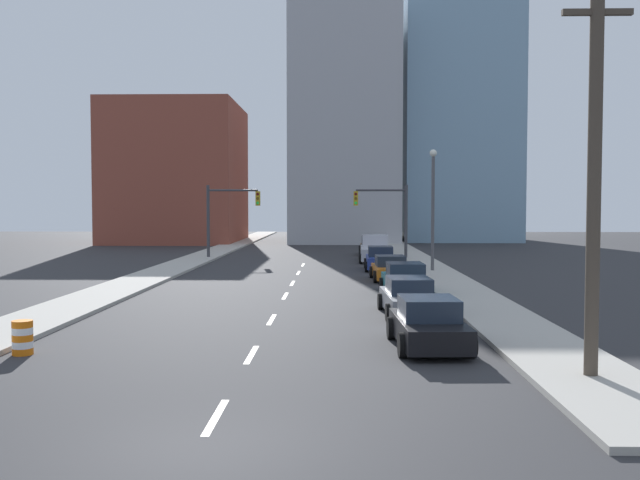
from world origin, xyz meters
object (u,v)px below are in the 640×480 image
(traffic_signal_right, at_px, (390,211))
(traffic_barrel, at_px, (23,338))
(sedan_blue, at_px, (380,259))
(utility_pole_right_near, at_px, (594,176))
(pickup_truck_silver, at_px, (375,251))
(sedan_brown, at_px, (372,247))
(sedan_gray, at_px, (409,298))
(sedan_teal, at_px, (405,280))
(sedan_orange, at_px, (390,269))
(sedan_black, at_px, (429,325))
(street_lamp, at_px, (433,201))
(traffic_signal_left, at_px, (224,211))

(traffic_signal_right, height_order, traffic_barrel, traffic_signal_right)
(traffic_barrel, height_order, sedan_blue, sedan_blue)
(utility_pole_right_near, relative_size, pickup_truck_silver, 1.56)
(traffic_barrel, bearing_deg, sedan_brown, 73.89)
(sedan_gray, bearing_deg, sedan_brown, 87.46)
(sedan_brown, bearing_deg, sedan_gray, -88.85)
(traffic_barrel, xyz_separation_m, sedan_brown, (11.57, 40.06, 0.23))
(sedan_teal, xyz_separation_m, sedan_brown, (-0.28, 26.39, 0.03))
(traffic_signal_right, xyz_separation_m, sedan_orange, (-1.13, -15.47, -3.06))
(sedan_black, xyz_separation_m, sedan_orange, (0.28, 18.67, -0.04))
(street_lamp, height_order, sedan_black, street_lamp)
(sedan_brown, bearing_deg, street_lamp, -77.83)
(sedan_orange, bearing_deg, sedan_blue, 90.05)
(sedan_black, bearing_deg, traffic_signal_left, 106.12)
(sedan_gray, distance_m, sedan_brown, 32.63)
(sedan_orange, bearing_deg, utility_pole_right_near, -83.89)
(sedan_blue, distance_m, sedan_brown, 14.00)
(pickup_truck_silver, bearing_deg, sedan_gray, -88.85)
(street_lamp, xyz_separation_m, sedan_blue, (-3.09, 1.70, -3.72))
(sedan_teal, xyz_separation_m, pickup_truck_silver, (-0.35, 19.47, 0.13))
(sedan_black, height_order, sedan_blue, sedan_blue)
(utility_pole_right_near, xyz_separation_m, sedan_teal, (-2.78, 16.30, -4.12))
(traffic_barrel, xyz_separation_m, sedan_orange, (11.61, 19.89, 0.15))
(utility_pole_right_near, relative_size, sedan_black, 2.11)
(sedan_teal, bearing_deg, street_lamp, 74.56)
(street_lamp, bearing_deg, pickup_truck_silver, 109.10)
(utility_pole_right_near, distance_m, street_lamp, 27.00)
(street_lamp, bearing_deg, sedan_teal, -104.12)
(traffic_barrel, xyz_separation_m, sedan_teal, (11.84, 13.67, 0.19))
(traffic_signal_left, bearing_deg, sedan_brown, 22.03)
(sedan_teal, height_order, sedan_blue, sedan_blue)
(street_lamp, bearing_deg, sedan_gray, -100.53)
(traffic_barrel, relative_size, sedan_teal, 0.20)
(sedan_black, distance_m, sedan_blue, 24.83)
(traffic_signal_left, xyz_separation_m, sedan_gray, (11.42, -27.94, -3.04))
(utility_pole_right_near, bearing_deg, sedan_gray, 107.87)
(traffic_signal_right, xyz_separation_m, sedan_brown, (-1.18, 4.69, -2.99))
(sedan_gray, xyz_separation_m, pickup_truck_silver, (0.11, 25.72, 0.15))
(utility_pole_right_near, bearing_deg, sedan_brown, 94.10)
(traffic_barrel, height_order, pickup_truck_silver, pickup_truck_silver)
(sedan_teal, height_order, sedan_brown, sedan_brown)
(traffic_signal_right, xyz_separation_m, sedan_gray, (-1.36, -27.94, -3.04))
(sedan_gray, bearing_deg, traffic_signal_right, 84.99)
(sedan_orange, height_order, sedan_blue, sedan_blue)
(traffic_signal_left, distance_m, sedan_brown, 12.87)
(sedan_gray, distance_m, sedan_blue, 18.64)
(street_lamp, bearing_deg, sedan_blue, 151.19)
(traffic_barrel, xyz_separation_m, sedan_gray, (11.38, 7.43, 0.18))
(traffic_barrel, relative_size, pickup_truck_silver, 0.16)
(sedan_teal, height_order, pickup_truck_silver, pickup_truck_silver)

